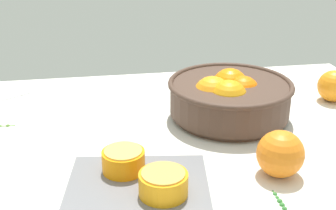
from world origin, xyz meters
The scene contains 8 objects.
ground_plane centered at (0.00, 0.00, -1.50)cm, with size 122.86×81.83×3.00cm, color silver.
fruit_bowl centered at (18.48, 7.31, 5.17)cm, with size 28.42×28.42×10.69cm.
cutting_board centered at (-5.15, -18.58, 0.73)cm, with size 24.08×17.96×1.45cm, color slate.
orange_half_0 centered at (-1.38, -22.80, 3.49)cm, with size 8.14×8.14×4.14cm.
orange_half_1 centered at (-7.25, -14.39, 3.50)cm, with size 7.68×7.68×4.15cm.
loose_orange_0 centered at (20.59, -18.00, 4.30)cm, with size 8.60×8.60×8.60cm, color orange.
loose_orange_2 centered at (47.24, 12.86, 3.95)cm, with size 7.91×7.91×7.91cm, color orange.
herb_sprig_1 centered at (17.65, -26.29, 0.28)cm, with size 0.98×6.23×0.98cm.
Camera 1 is at (-10.77, -84.65, 44.53)cm, focal length 48.41 mm.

